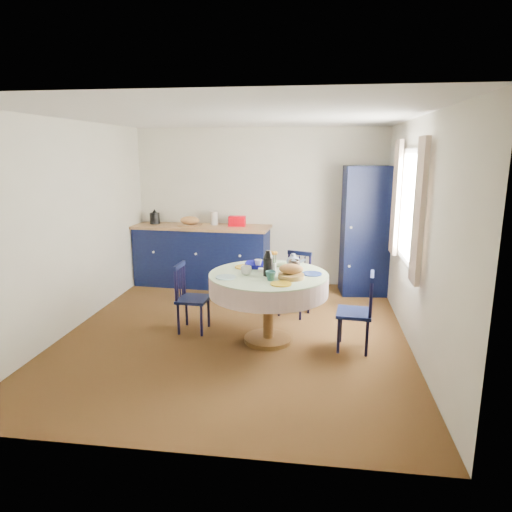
{
  "coord_description": "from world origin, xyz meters",
  "views": [
    {
      "loc": [
        0.93,
        -5.04,
        2.13
      ],
      "look_at": [
        0.22,
        0.2,
        0.91
      ],
      "focal_mm": 32.0,
      "sensor_mm": 36.0,
      "label": 1
    }
  ],
  "objects_px": {
    "pantry_cabinet": "(365,231)",
    "mug_d": "(258,263)",
    "chair_left": "(190,297)",
    "mug_b": "(271,276)",
    "mug_c": "(294,265)",
    "cobalt_bowl": "(257,265)",
    "chair_right": "(358,311)",
    "mug_a": "(246,270)",
    "chair_far": "(295,283)",
    "kitchen_counter": "(202,255)",
    "dining_table": "(269,284)"
  },
  "relations": [
    {
      "from": "pantry_cabinet",
      "to": "mug_d",
      "type": "height_order",
      "value": "pantry_cabinet"
    },
    {
      "from": "pantry_cabinet",
      "to": "chair_left",
      "type": "height_order",
      "value": "pantry_cabinet"
    },
    {
      "from": "mug_b",
      "to": "mug_c",
      "type": "bearing_deg",
      "value": 66.97
    },
    {
      "from": "pantry_cabinet",
      "to": "mug_b",
      "type": "xyz_separation_m",
      "value": [
        -1.18,
        -2.3,
        -0.11
      ]
    },
    {
      "from": "chair_left",
      "to": "cobalt_bowl",
      "type": "relative_size",
      "value": 3.01
    },
    {
      "from": "chair_right",
      "to": "mug_d",
      "type": "relative_size",
      "value": 9.7
    },
    {
      "from": "pantry_cabinet",
      "to": "mug_a",
      "type": "xyz_separation_m",
      "value": [
        -1.47,
        -2.1,
        -0.11
      ]
    },
    {
      "from": "pantry_cabinet",
      "to": "chair_far",
      "type": "xyz_separation_m",
      "value": [
        -0.98,
        -1.08,
        -0.54
      ]
    },
    {
      "from": "kitchen_counter",
      "to": "pantry_cabinet",
      "type": "bearing_deg",
      "value": 0.93
    },
    {
      "from": "chair_left",
      "to": "pantry_cabinet",
      "type": "bearing_deg",
      "value": -47.77
    },
    {
      "from": "kitchen_counter",
      "to": "mug_d",
      "type": "xyz_separation_m",
      "value": [
        1.16,
        -1.84,
        0.35
      ]
    },
    {
      "from": "pantry_cabinet",
      "to": "chair_far",
      "type": "height_order",
      "value": "pantry_cabinet"
    },
    {
      "from": "cobalt_bowl",
      "to": "mug_b",
      "type": "bearing_deg",
      "value": -66.45
    },
    {
      "from": "chair_right",
      "to": "mug_a",
      "type": "distance_m",
      "value": 1.29
    },
    {
      "from": "pantry_cabinet",
      "to": "chair_left",
      "type": "bearing_deg",
      "value": -146.03
    },
    {
      "from": "chair_far",
      "to": "cobalt_bowl",
      "type": "height_order",
      "value": "cobalt_bowl"
    },
    {
      "from": "chair_left",
      "to": "chair_far",
      "type": "xyz_separation_m",
      "value": [
        1.22,
        0.75,
        0.0
      ]
    },
    {
      "from": "chair_left",
      "to": "cobalt_bowl",
      "type": "height_order",
      "value": "cobalt_bowl"
    },
    {
      "from": "pantry_cabinet",
      "to": "chair_far",
      "type": "relative_size",
      "value": 2.3
    },
    {
      "from": "mug_a",
      "to": "mug_c",
      "type": "bearing_deg",
      "value": 31.36
    },
    {
      "from": "chair_left",
      "to": "mug_c",
      "type": "relative_size",
      "value": 6.04
    },
    {
      "from": "mug_b",
      "to": "cobalt_bowl",
      "type": "xyz_separation_m",
      "value": [
        -0.22,
        0.49,
        -0.02
      ]
    },
    {
      "from": "chair_left",
      "to": "mug_d",
      "type": "distance_m",
      "value": 0.92
    },
    {
      "from": "mug_b",
      "to": "mug_d",
      "type": "xyz_separation_m",
      "value": [
        -0.21,
        0.58,
        -0.01
      ]
    },
    {
      "from": "cobalt_bowl",
      "to": "chair_far",
      "type": "bearing_deg",
      "value": 60.23
    },
    {
      "from": "pantry_cabinet",
      "to": "dining_table",
      "type": "height_order",
      "value": "pantry_cabinet"
    },
    {
      "from": "kitchen_counter",
      "to": "cobalt_bowl",
      "type": "bearing_deg",
      "value": -55.66
    },
    {
      "from": "chair_far",
      "to": "mug_c",
      "type": "distance_m",
      "value": 0.84
    },
    {
      "from": "mug_b",
      "to": "mug_c",
      "type": "relative_size",
      "value": 0.8
    },
    {
      "from": "mug_a",
      "to": "pantry_cabinet",
      "type": "bearing_deg",
      "value": 54.96
    },
    {
      "from": "mug_c",
      "to": "mug_d",
      "type": "distance_m",
      "value": 0.43
    },
    {
      "from": "kitchen_counter",
      "to": "chair_right",
      "type": "bearing_deg",
      "value": -40.61
    },
    {
      "from": "chair_far",
      "to": "mug_d",
      "type": "distance_m",
      "value": 0.88
    },
    {
      "from": "dining_table",
      "to": "chair_left",
      "type": "relative_size",
      "value": 1.6
    },
    {
      "from": "chair_right",
      "to": "mug_b",
      "type": "distance_m",
      "value": 1.04
    },
    {
      "from": "dining_table",
      "to": "mug_a",
      "type": "relative_size",
      "value": 10.94
    },
    {
      "from": "chair_left",
      "to": "chair_far",
      "type": "distance_m",
      "value": 1.43
    },
    {
      "from": "chair_far",
      "to": "mug_b",
      "type": "bearing_deg",
      "value": -79.08
    },
    {
      "from": "mug_c",
      "to": "mug_d",
      "type": "xyz_separation_m",
      "value": [
        -0.43,
        0.07,
        -0.01
      ]
    },
    {
      "from": "kitchen_counter",
      "to": "dining_table",
      "type": "xyz_separation_m",
      "value": [
        1.32,
        -2.14,
        0.18
      ]
    },
    {
      "from": "kitchen_counter",
      "to": "pantry_cabinet",
      "type": "distance_m",
      "value": 2.59
    },
    {
      "from": "pantry_cabinet",
      "to": "chair_right",
      "type": "xyz_separation_m",
      "value": [
        -0.25,
        -2.11,
        -0.52
      ]
    },
    {
      "from": "chair_left",
      "to": "mug_c",
      "type": "height_order",
      "value": "mug_c"
    },
    {
      "from": "dining_table",
      "to": "chair_right",
      "type": "xyz_separation_m",
      "value": [
        0.98,
        -0.08,
        -0.24
      ]
    },
    {
      "from": "chair_far",
      "to": "cobalt_bowl",
      "type": "distance_m",
      "value": 0.94
    },
    {
      "from": "mug_d",
      "to": "cobalt_bowl",
      "type": "height_order",
      "value": "mug_d"
    },
    {
      "from": "mug_a",
      "to": "mug_c",
      "type": "xyz_separation_m",
      "value": [
        0.51,
        0.31,
        0.01
      ]
    },
    {
      "from": "chair_left",
      "to": "mug_a",
      "type": "distance_m",
      "value": 0.89
    },
    {
      "from": "mug_d",
      "to": "kitchen_counter",
      "type": "bearing_deg",
      "value": 122.18
    },
    {
      "from": "mug_c",
      "to": "dining_table",
      "type": "bearing_deg",
      "value": -137.95
    }
  ]
}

